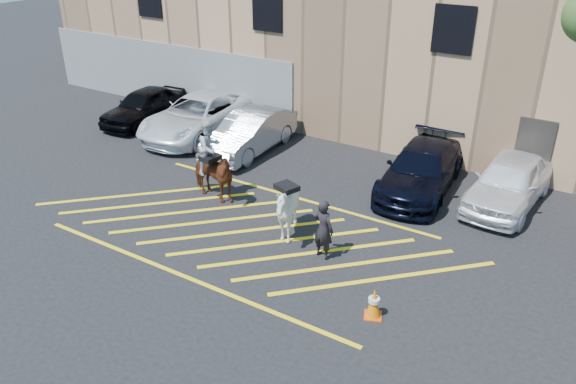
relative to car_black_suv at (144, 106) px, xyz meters
The scene contains 12 objects.
ground 10.01m from the car_black_suv, 28.80° to the right, with size 90.00×90.00×0.00m, color black.
car_black_suv is the anchor object (origin of this frame).
car_white_pickup 2.82m from the car_black_suv, ahead, with size 2.54×5.52×1.53m, color white.
car_silver_sedan 5.55m from the car_black_suv, ahead, with size 1.54×4.42×1.46m, color #90969D.
car_blue_suv 11.93m from the car_black_suv, ahead, with size 1.97×4.84×1.40m, color black.
car_white_suv 14.49m from the car_black_suv, ahead, with size 1.77×4.40×1.50m, color white.
handler 12.28m from the car_black_suv, 24.30° to the right, with size 0.59×0.38×1.61m, color black.
warehouse 11.69m from the car_black_suv, 39.43° to the left, with size 32.42×10.20×7.30m.
hatching_zone 10.15m from the car_black_suv, 30.28° to the right, with size 12.60×5.12×0.01m.
mounted_bay 7.90m from the car_black_suv, 30.67° to the right, with size 2.03×1.16×2.53m.
saddled_white 11.01m from the car_black_suv, 25.61° to the right, with size 1.82×1.92×1.70m.
traffic_cone 14.81m from the car_black_suv, 26.34° to the right, with size 0.50×0.50×0.73m.
Camera 1 is at (8.09, -10.99, 7.92)m, focal length 35.00 mm.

